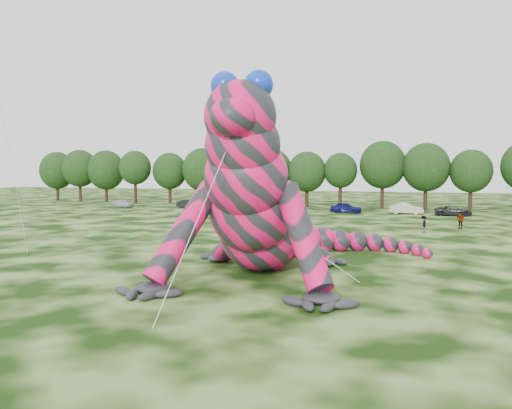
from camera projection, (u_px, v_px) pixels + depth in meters
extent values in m
plane|color=#16330A|center=(139.00, 292.00, 24.64)|extent=(240.00, 240.00, 0.00)
cylinder|color=silver|center=(8.00, 147.00, 32.20)|extent=(0.02, 0.02, 15.81)
cylinder|color=#382314|center=(28.00, 254.00, 35.15)|extent=(0.08, 0.08, 0.24)
imported|color=silver|center=(123.00, 203.00, 80.36)|extent=(3.93, 1.99, 1.29)
imported|color=black|center=(189.00, 204.00, 77.90)|extent=(4.32, 2.23, 1.36)
imported|color=maroon|center=(225.00, 206.00, 73.64)|extent=(5.09, 3.07, 1.32)
imported|color=#A0A5A9|center=(274.00, 206.00, 72.12)|extent=(5.31, 2.78, 1.47)
imported|color=#101050|center=(346.00, 208.00, 69.36)|extent=(4.43, 1.96, 1.48)
imported|color=beige|center=(407.00, 209.00, 67.77)|extent=(4.52, 1.74, 1.47)
imported|color=black|center=(453.00, 211.00, 65.07)|extent=(4.81, 2.38, 1.31)
imported|color=gray|center=(186.00, 212.00, 61.37)|extent=(0.96, 0.98, 1.70)
imported|color=gray|center=(255.00, 222.00, 49.01)|extent=(1.00, 1.10, 1.86)
imported|color=gray|center=(424.00, 224.00, 47.86)|extent=(0.64, 1.06, 1.61)
imported|color=gray|center=(258.00, 236.00, 38.94)|extent=(0.78, 1.72, 1.78)
imported|color=gray|center=(460.00, 220.00, 50.78)|extent=(1.11, 0.94, 1.78)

